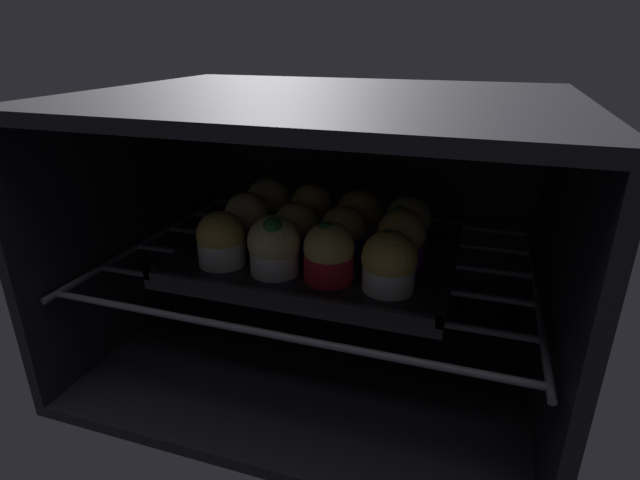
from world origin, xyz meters
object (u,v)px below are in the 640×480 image
(baking_tray, at_px, (320,257))
(muffin_row2_col2, at_px, (359,217))
(muffin_row2_col1, at_px, (311,210))
(muffin_row2_col3, at_px, (408,223))
(muffin_row0_col2, at_px, (329,253))
(muffin_row1_col0, at_px, (247,220))
(muffin_row0_col0, at_px, (221,241))
(muffin_row2_col0, at_px, (268,205))
(muffin_row0_col1, at_px, (274,246))
(muffin_row1_col2, at_px, (343,234))
(muffin_row1_col3, at_px, (401,239))
(muffin_row0_col3, at_px, (389,263))
(muffin_row1_col1, at_px, (296,229))

(baking_tray, relative_size, muffin_row2_col2, 4.84)
(muffin_row2_col1, xyz_separation_m, muffin_row2_col3, (0.14, 0.00, -0.00))
(muffin_row0_col2, height_order, muffin_row1_col0, same)
(muffin_row0_col0, xyz_separation_m, muffin_row2_col3, (0.21, 0.14, -0.00))
(muffin_row2_col0, bearing_deg, muffin_row0_col1, -63.58)
(baking_tray, relative_size, muffin_row1_col2, 5.18)
(muffin_row1_col3, distance_m, muffin_row2_col0, 0.22)
(muffin_row2_col3, bearing_deg, muffin_row2_col0, 179.64)
(muffin_row1_col3, xyz_separation_m, muffin_row2_col1, (-0.14, 0.07, -0.00))
(baking_tray, height_order, muffin_row1_col2, muffin_row1_col2)
(baking_tray, height_order, muffin_row1_col3, muffin_row1_col3)
(muffin_row1_col2, distance_m, muffin_row2_col3, 0.10)
(muffin_row2_col3, bearing_deg, muffin_row0_col0, -146.74)
(muffin_row1_col2, relative_size, muffin_row2_col3, 0.99)
(baking_tray, bearing_deg, muffin_row1_col2, 7.08)
(muffin_row0_col2, relative_size, muffin_row2_col1, 0.99)
(muffin_row2_col0, bearing_deg, muffin_row2_col2, -2.24)
(muffin_row1_col3, bearing_deg, muffin_row2_col1, 153.68)
(muffin_row0_col1, bearing_deg, muffin_row1_col2, 49.42)
(muffin_row0_col2, xyz_separation_m, muffin_row2_col2, (0.00, 0.13, -0.00))
(muffin_row0_col3, distance_m, muffin_row1_col0, 0.22)
(muffin_row0_col0, height_order, muffin_row1_col0, muffin_row1_col0)
(muffin_row2_col0, bearing_deg, muffin_row1_col0, -89.96)
(muffin_row1_col3, height_order, muffin_row2_col1, muffin_row1_col3)
(muffin_row0_col1, distance_m, muffin_row1_col3, 0.16)
(muffin_row0_col1, xyz_separation_m, muffin_row1_col3, (0.14, 0.07, 0.00))
(muffin_row0_col2, bearing_deg, muffin_row0_col1, -177.53)
(muffin_row2_col0, distance_m, muffin_row2_col2, 0.14)
(muffin_row2_col0, bearing_deg, muffin_row1_col2, -26.38)
(muffin_row1_col0, distance_m, muffin_row2_col1, 0.10)
(muffin_row0_col0, distance_m, muffin_row2_col2, 0.20)
(muffin_row0_col0, bearing_deg, muffin_row1_col3, 17.46)
(muffin_row0_col0, bearing_deg, muffin_row2_col3, 33.26)
(muffin_row0_col1, relative_size, muffin_row2_col0, 1.00)
(muffin_row0_col1, xyz_separation_m, muffin_row1_col1, (0.00, 0.07, -0.00))
(muffin_row0_col1, distance_m, muffin_row2_col1, 0.14)
(muffin_row0_col2, distance_m, muffin_row2_col0, 0.20)
(muffin_row2_col0, height_order, muffin_row2_col1, muffin_row2_col0)
(muffin_row0_col1, bearing_deg, muffin_row0_col2, 2.47)
(baking_tray, height_order, muffin_row2_col2, muffin_row2_col2)
(muffin_row2_col2, height_order, muffin_row2_col3, muffin_row2_col2)
(muffin_row1_col0, bearing_deg, muffin_row1_col1, -2.22)
(muffin_row0_col1, height_order, muffin_row1_col2, muffin_row0_col1)
(baking_tray, bearing_deg, muffin_row2_col3, 34.01)
(baking_tray, distance_m, muffin_row0_col1, 0.09)
(muffin_row0_col1, relative_size, muffin_row1_col3, 1.00)
(muffin_row1_col0, height_order, muffin_row1_col3, same)
(muffin_row1_col1, bearing_deg, muffin_row2_col0, 134.51)
(muffin_row0_col1, distance_m, muffin_row2_col2, 0.15)
(baking_tray, distance_m, muffin_row2_col3, 0.13)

